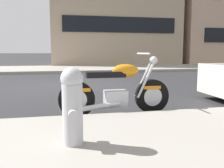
# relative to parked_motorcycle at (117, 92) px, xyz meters

# --- Properties ---
(ground_plane) EXTENTS (260.00, 260.00, 0.00)m
(ground_plane) POSITION_rel_parked_motorcycle_xyz_m (-0.62, 4.25, -0.43)
(ground_plane) COLOR #28282B
(parking_stall_stripe) EXTENTS (0.12, 2.20, 0.01)m
(parking_stall_stripe) POSITION_rel_parked_motorcycle_xyz_m (-0.62, 0.31, -0.42)
(parking_stall_stripe) COLOR silver
(parking_stall_stripe) RESTS_ON ground
(parked_motorcycle) EXTENTS (2.01, 0.62, 1.11)m
(parked_motorcycle) POSITION_rel_parked_motorcycle_xyz_m (0.00, 0.00, 0.00)
(parked_motorcycle) COLOR black
(parked_motorcycle) RESTS_ON ground
(fire_hydrant) EXTENTS (0.24, 0.36, 0.83)m
(fire_hydrant) POSITION_rel_parked_motorcycle_xyz_m (-0.88, -1.66, 0.16)
(fire_hydrant) COLOR #B7B7BC
(fire_hydrant) RESTS_ON sidewalk_near_curb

